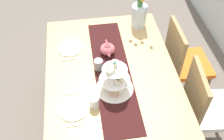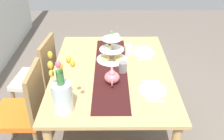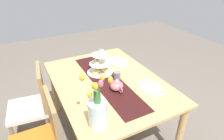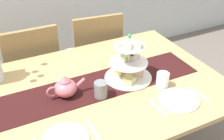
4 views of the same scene
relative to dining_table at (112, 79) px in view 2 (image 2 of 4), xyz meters
The scene contains 16 objects.
ground_plane 0.65m from the dining_table, ahead, with size 8.00×8.00×0.00m, color #6B6056.
dining_table is the anchor object (origin of this frame).
chair_left 0.83m from the dining_table, 108.59° to the left, with size 0.42×0.42×0.91m.
chair_right 0.85m from the dining_table, 68.42° to the left, with size 0.46×0.46×0.91m.
table_runner 0.10m from the dining_table, 90.00° to the left, with size 1.30×0.30×0.00m, color black.
tiered_cake_stand 0.28m from the dining_table, ahead, with size 0.30×0.30×0.30m.
teapot 0.26m from the dining_table, behind, with size 0.24×0.13×0.14m.
tulip_vase 0.72m from the dining_table, 147.92° to the left, with size 0.20×0.21×0.45m.
dinner_plate_left 0.48m from the dining_table, 134.94° to the right, with size 0.23×0.23×0.01m, color white.
fork_left 0.59m from the dining_table, 145.07° to the right, with size 0.02×0.15×0.01m, color silver.
knife_left 0.40m from the dining_table, 119.41° to the right, with size 0.01×0.17×0.01m, color silver.
dinner_plate_right 0.49m from the dining_table, 44.13° to the right, with size 0.23×0.23×0.01m, color white.
fork_right 0.40m from the dining_table, 59.17° to the right, with size 0.02×0.15×0.01m, color silver.
knife_right 0.60m from the dining_table, 34.32° to the right, with size 0.01×0.17×0.01m, color silver.
mug_grey 0.18m from the dining_table, 110.25° to the right, with size 0.08×0.08×0.10m, color slate.
mug_white_text 0.41m from the dining_table, 27.19° to the right, with size 0.08×0.08×0.10m, color white.
Camera 2 is at (-2.11, 0.01, 2.01)m, focal length 42.31 mm.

